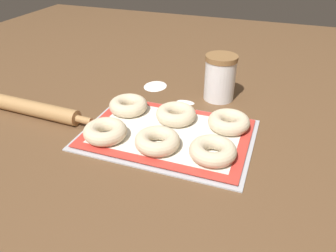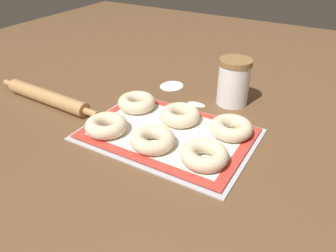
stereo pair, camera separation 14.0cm
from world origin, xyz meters
name	(u,v)px [view 2 (the right image)]	position (x,y,z in m)	size (l,w,h in m)	color
ground_plane	(171,132)	(0.00, 0.00, 0.00)	(2.80, 2.80, 0.00)	brown
baking_tray	(168,134)	(0.00, -0.02, 0.00)	(0.47, 0.33, 0.01)	#B2B5BA
baking_mat	(168,133)	(0.00, -0.02, 0.01)	(0.45, 0.31, 0.00)	red
bagel_front_left	(106,125)	(-0.15, -0.10, 0.03)	(0.12, 0.12, 0.04)	beige
bagel_front_center	(154,140)	(0.00, -0.10, 0.03)	(0.12, 0.12, 0.04)	beige
bagel_front_right	(204,155)	(0.15, -0.09, 0.03)	(0.12, 0.12, 0.04)	beige
bagel_back_left	(137,102)	(-0.16, 0.06, 0.03)	(0.12, 0.12, 0.04)	beige
bagel_back_center	(179,115)	(0.00, 0.05, 0.03)	(0.12, 0.12, 0.04)	beige
bagel_back_right	(231,128)	(0.16, 0.06, 0.03)	(0.12, 0.12, 0.04)	beige
flour_canister	(234,82)	(0.08, 0.26, 0.08)	(0.11, 0.11, 0.15)	white
rolling_pin	(47,97)	(-0.44, -0.05, 0.02)	(0.44, 0.06, 0.05)	#AD7F4C
flour_patch_near	(196,104)	(-0.01, 0.19, 0.00)	(0.06, 0.03, 0.00)	white
flour_patch_far	(172,86)	(-0.16, 0.28, 0.00)	(0.08, 0.10, 0.00)	white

